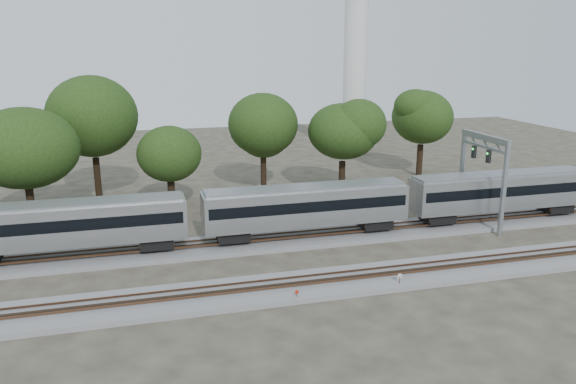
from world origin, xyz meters
name	(u,v)px	position (x,y,z in m)	size (l,w,h in m)	color
ground	(234,274)	(0.00, 0.00, 0.00)	(160.00, 160.00, 0.00)	#383328
track_far	(222,246)	(0.00, 6.00, 0.21)	(160.00, 5.00, 0.73)	slate
track_near	(243,293)	(0.00, -4.00, 0.21)	(160.00, 5.00, 0.73)	slate
train	(308,205)	(7.94, 6.00, 3.40)	(97.41, 3.37, 4.96)	silver
switch_stand_red	(297,294)	(3.46, -6.02, 0.57)	(0.29, 0.05, 0.90)	#512D19
switch_stand_white	(400,279)	(11.46, -5.78, 0.73)	(0.36, 0.07, 1.14)	#512D19
switch_lever	(356,293)	(7.95, -6.01, 0.15)	(0.50, 0.30, 0.30)	#512D19
signal_gantry	(483,160)	(25.78, 6.00, 6.63)	(0.63, 7.49, 9.10)	gray
tree_2	(24,149)	(-17.06, 16.48, 7.93)	(8.08, 8.08, 11.39)	black
tree_3	(92,117)	(-11.20, 23.53, 9.92)	(10.09, 10.09, 14.23)	black
tree_4	(169,154)	(-3.51, 17.77, 6.46)	(6.59, 6.59, 9.29)	black
tree_5	(263,124)	(7.73, 23.32, 8.39)	(8.54, 8.54, 12.04)	black
tree_6	(343,131)	(16.48, 19.97, 7.70)	(7.85, 7.85, 11.06)	black
tree_7	(422,117)	(30.23, 26.73, 8.06)	(8.21, 8.21, 11.57)	black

